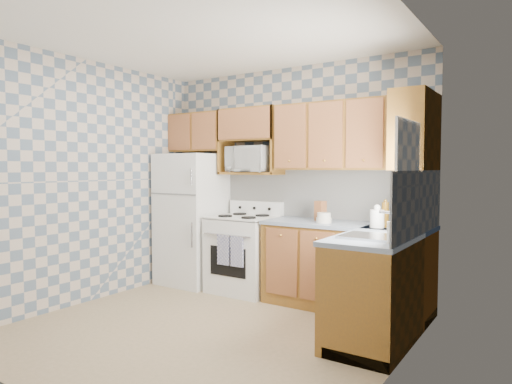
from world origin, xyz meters
TOP-DOWN VIEW (x-y plane):
  - floor at (0.00, 0.00)m, footprint 3.40×3.40m
  - back_wall at (0.00, 1.60)m, footprint 3.40×0.02m
  - right_wall at (1.70, 0.00)m, footprint 0.02×3.20m
  - backsplash_back at (0.40, 1.59)m, footprint 2.60×0.02m
  - backsplash_right at (1.69, 0.80)m, footprint 0.02×1.60m
  - refrigerator at (-1.27, 1.25)m, footprint 0.75×0.70m
  - stove_body at (-0.47, 1.28)m, footprint 0.76×0.65m
  - cooktop at (-0.47, 1.28)m, footprint 0.76×0.65m
  - backguard at (-0.47, 1.55)m, footprint 0.76×0.08m
  - dish_towel_left at (-0.52, 0.93)m, footprint 0.16×0.02m
  - dish_towel_right at (-0.33, 0.93)m, footprint 0.16×0.02m
  - base_cabinets_back at (0.82, 1.30)m, footprint 1.75×0.60m
  - base_cabinets_right at (1.40, 0.80)m, footprint 0.60×1.60m
  - countertop_back at (0.82, 1.30)m, footprint 1.77×0.63m
  - countertop_right at (1.40, 0.80)m, footprint 0.63×1.60m
  - upper_cabinets_back at (0.82, 1.44)m, footprint 1.75×0.33m
  - upper_cabinets_fridge at (-1.29, 1.44)m, footprint 0.82×0.33m
  - upper_cabinets_right at (1.53, 1.25)m, footprint 0.33×0.70m
  - microwave_shelf at (-0.47, 1.44)m, footprint 0.80×0.33m
  - microwave at (-0.46, 1.44)m, footprint 0.60×0.42m
  - sink at (1.40, 0.45)m, footprint 0.48×0.40m
  - window at (1.69, 0.45)m, footprint 0.02×0.66m
  - bottle_0 at (1.35, 1.27)m, footprint 0.07×0.07m
  - bottle_1 at (1.45, 1.21)m, footprint 0.07×0.07m
  - bottle_2 at (1.50, 1.31)m, footprint 0.07×0.07m
  - bottle_3 at (1.28, 1.19)m, footprint 0.07×0.07m
  - knife_block at (0.51, 1.35)m, footprint 0.12×0.12m
  - electric_kettle at (1.22, 1.11)m, footprint 0.14×0.14m
  - food_containers at (0.62, 1.19)m, footprint 0.16×0.16m
  - soap_bottle at (1.62, 0.24)m, footprint 0.06×0.06m

SIDE VIEW (x-z plane):
  - floor at x=0.00m, z-range 0.00..0.00m
  - base_cabinets_back at x=0.82m, z-range 0.00..0.88m
  - base_cabinets_right at x=1.40m, z-range 0.00..0.88m
  - stove_body at x=-0.47m, z-range 0.00..0.90m
  - dish_towel_left at x=-0.52m, z-range 0.38..0.73m
  - dish_towel_right at x=-0.33m, z-range 0.38..0.73m
  - refrigerator at x=-1.27m, z-range 0.00..1.68m
  - countertop_back at x=0.82m, z-range 0.88..0.92m
  - countertop_right at x=1.40m, z-range 0.88..0.92m
  - cooktop at x=-0.47m, z-range 0.89..0.92m
  - sink at x=1.40m, z-range 0.91..0.94m
  - food_containers at x=0.62m, z-range 0.92..1.03m
  - backguard at x=-0.47m, z-range 0.92..1.08m
  - soap_bottle at x=1.62m, z-range 0.92..1.09m
  - electric_kettle at x=1.22m, z-range 0.92..1.09m
  - knife_block at x=0.51m, z-range 0.92..1.14m
  - bottle_3 at x=1.28m, z-range 0.92..1.17m
  - bottle_2 at x=1.50m, z-range 0.92..1.19m
  - bottle_1 at x=1.45m, z-range 0.92..1.21m
  - bottle_0 at x=1.35m, z-range 0.92..1.23m
  - backsplash_back at x=0.40m, z-range 0.92..1.48m
  - backsplash_right at x=1.69m, z-range 0.92..1.48m
  - back_wall at x=0.00m, z-range 0.00..2.70m
  - right_wall at x=1.70m, z-range 0.00..2.70m
  - microwave_shelf at x=-0.47m, z-range 1.42..1.45m
  - window at x=1.69m, z-range 1.02..1.88m
  - microwave at x=-0.46m, z-range 1.45..1.77m
  - upper_cabinets_back at x=0.82m, z-range 1.48..2.22m
  - upper_cabinets_right at x=1.53m, z-range 1.48..2.22m
  - upper_cabinets_fridge at x=-1.29m, z-range 1.72..2.22m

